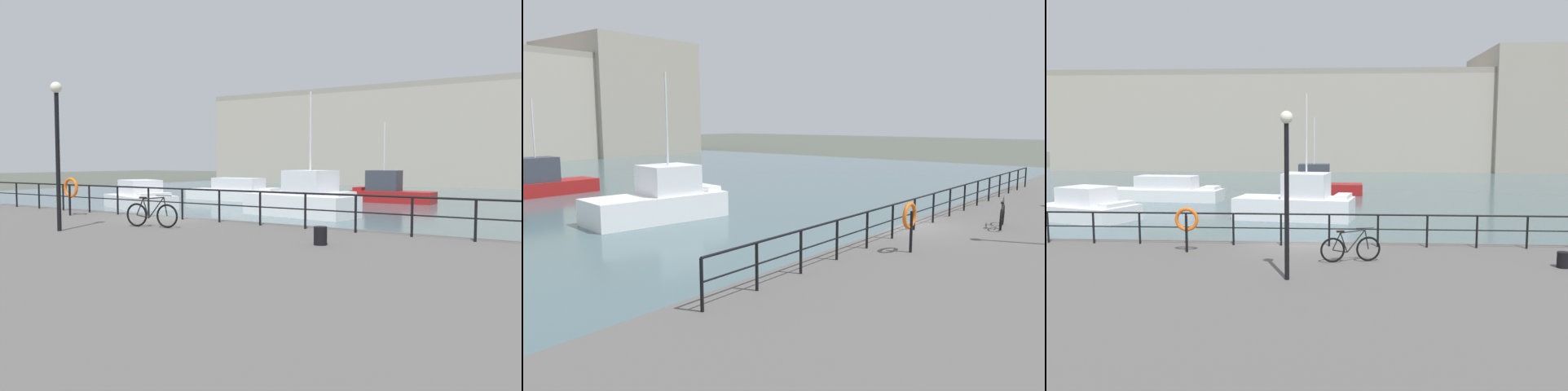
{
  "view_description": "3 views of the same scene",
  "coord_description": "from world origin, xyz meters",
  "views": [
    {
      "loc": [
        13.04,
        -14.69,
        3.08
      ],
      "look_at": [
        0.84,
        4.42,
        1.63
      ],
      "focal_mm": 36.92,
      "sensor_mm": 36.0,
      "label": 1
    },
    {
      "loc": [
        -16.64,
        -7.86,
        4.71
      ],
      "look_at": [
        0.05,
        5.26,
        1.63
      ],
      "focal_mm": 36.06,
      "sensor_mm": 36.0,
      "label": 2
    },
    {
      "loc": [
        1.35,
        -18.47,
        4.77
      ],
      "look_at": [
        -0.1,
        4.65,
        2.15
      ],
      "focal_mm": 37.93,
      "sensor_mm": 36.0,
      "label": 3
    }
  ],
  "objects": [
    {
      "name": "quay_lamp_post",
      "position": [
        -0.01,
        -4.95,
        3.83
      ],
      "size": [
        0.32,
        0.32,
        4.23
      ],
      "color": "black",
      "rests_on": "quay_promenade"
    },
    {
      "name": "ground_plane",
      "position": [
        0.0,
        0.0,
        0.0
      ],
      "size": [
        240.0,
        240.0,
        0.0
      ],
      "primitive_type": "plane",
      "color": "#4C5147"
    },
    {
      "name": "quay_railing",
      "position": [
        1.75,
        -0.75,
        1.83
      ],
      "size": [
        23.79,
        0.07,
        1.08
      ],
      "color": "black",
      "rests_on": "quay_promenade"
    },
    {
      "name": "moored_cabin_cruiser",
      "position": [
        -1.06,
        11.84,
        0.96
      ],
      "size": [
        6.83,
        3.58,
        6.9
      ],
      "rotation": [
        0.0,
        0.0,
        -0.16
      ],
      "color": "white",
      "rests_on": "water_basin"
    },
    {
      "name": "moored_red_daysailer",
      "position": [
        -12.65,
        10.78,
        0.7
      ],
      "size": [
        6.02,
        4.7,
        1.85
      ],
      "rotation": [
        0.0,
        0.0,
        -0.37
      ],
      "color": "white",
      "rests_on": "water_basin"
    },
    {
      "name": "moored_small_launch",
      "position": [
        -11.26,
        19.74,
        0.69
      ],
      "size": [
        8.87,
        2.98,
        1.77
      ],
      "rotation": [
        0.0,
        0.0,
        -0.09
      ],
      "color": "white",
      "rests_on": "water_basin"
    },
    {
      "name": "moored_white_yacht",
      "position": [
        -0.37,
        24.16,
        0.87
      ],
      "size": [
        6.07,
        2.06,
        5.99
      ],
      "rotation": [
        0.0,
        0.0,
        3.14
      ],
      "color": "maroon",
      "rests_on": "water_basin"
    },
    {
      "name": "water_basin",
      "position": [
        0.0,
        30.2,
        0.01
      ],
      "size": [
        80.0,
        60.0,
        0.01
      ],
      "primitive_type": "cube",
      "color": "#476066",
      "rests_on": "ground_plane"
    },
    {
      "name": "quay_promenade",
      "position": [
        0.0,
        -6.5,
        0.55
      ],
      "size": [
        56.0,
        13.0,
        1.09
      ],
      "primitive_type": "cube",
      "color": "#565451",
      "rests_on": "ground_plane"
    },
    {
      "name": "life_ring_stand",
      "position": [
        -3.44,
        -1.87,
        2.07
      ],
      "size": [
        0.75,
        0.16,
        1.4
      ],
      "color": "black",
      "rests_on": "quay_promenade"
    },
    {
      "name": "harbor_building",
      "position": [
        6.63,
        57.09,
        6.38
      ],
      "size": [
        71.37,
        17.18,
        15.29
      ],
      "color": "#A89E8E",
      "rests_on": "ground_plane"
    },
    {
      "name": "mooring_bollard",
      "position": [
        7.43,
        -3.26,
        1.31
      ],
      "size": [
        0.32,
        0.32,
        0.44
      ],
      "primitive_type": "cylinder",
      "color": "black",
      "rests_on": "quay_promenade"
    },
    {
      "name": "parked_bicycle",
      "position": [
        1.62,
        -2.91,
        1.48
      ],
      "size": [
        1.74,
        0.44,
        0.98
      ],
      "rotation": [
        0.0,
        0.0,
        0.22
      ],
      "color": "black",
      "rests_on": "quay_promenade"
    }
  ]
}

